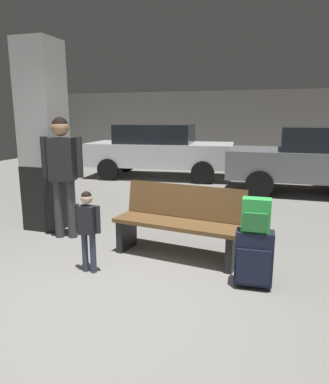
# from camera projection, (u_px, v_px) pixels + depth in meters

# --- Properties ---
(ground_plane) EXTENTS (18.00, 18.00, 0.10)m
(ground_plane) POSITION_uv_depth(u_px,v_px,m) (196.00, 208.00, 6.99)
(ground_plane) COLOR gray
(garage_back_wall) EXTENTS (18.00, 0.12, 2.80)m
(garage_back_wall) POSITION_uv_depth(u_px,v_px,m) (243.00, 124.00, 14.94)
(garage_back_wall) COLOR slate
(garage_back_wall) RESTS_ON ground_plane
(structural_pillar) EXTENTS (0.57, 0.57, 2.84)m
(structural_pillar) POSITION_uv_depth(u_px,v_px,m) (44.00, 138.00, 5.39)
(structural_pillar) COLOR black
(structural_pillar) RESTS_ON ground_plane
(bench) EXTENTS (1.66, 0.73, 0.89)m
(bench) POSITION_uv_depth(u_px,v_px,m) (179.00, 222.00, 4.42)
(bench) COLOR brown
(bench) RESTS_ON ground_plane
(suitcase) EXTENTS (0.39, 0.25, 0.60)m
(suitcase) POSITION_uv_depth(u_px,v_px,m) (254.00, 258.00, 3.61)
(suitcase) COLOR #191E33
(suitcase) RESTS_ON ground_plane
(backpack_bright) EXTENTS (0.28, 0.20, 0.34)m
(backpack_bright) POSITION_uv_depth(u_px,v_px,m) (256.00, 215.00, 3.52)
(backpack_bright) COLOR green
(backpack_bright) RESTS_ON suitcase
(child) EXTENTS (0.32, 0.19, 0.94)m
(child) POSITION_uv_depth(u_px,v_px,m) (88.00, 223.00, 3.92)
(child) COLOR #33384C
(child) RESTS_ON ground_plane
(adult) EXTENTS (0.58, 0.28, 1.73)m
(adult) POSITION_uv_depth(u_px,v_px,m) (62.00, 165.00, 4.97)
(adult) COLOR #38383D
(adult) RESTS_ON ground_plane
(parked_car_near) EXTENTS (4.11, 1.82, 1.51)m
(parked_car_near) POSITION_uv_depth(u_px,v_px,m) (324.00, 159.00, 7.89)
(parked_car_near) COLOR slate
(parked_car_near) RESTS_ON ground_plane
(parked_car_far) EXTENTS (4.26, 2.13, 1.51)m
(parked_car_far) POSITION_uv_depth(u_px,v_px,m) (159.00, 149.00, 10.15)
(parked_car_far) COLOR silver
(parked_car_far) RESTS_ON ground_plane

